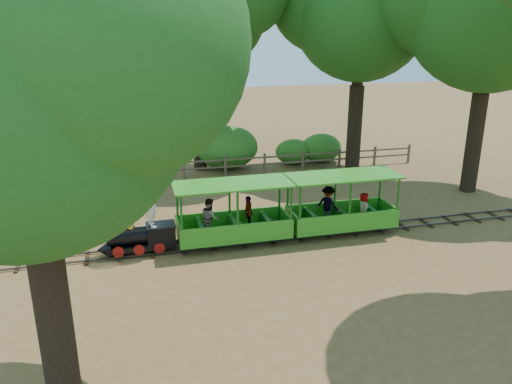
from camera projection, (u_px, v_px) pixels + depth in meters
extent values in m
plane|color=olive|center=(298.00, 237.00, 17.33)|extent=(90.00, 90.00, 0.00)
cube|color=#3F3D3A|center=(301.00, 238.00, 17.03)|extent=(22.00, 0.05, 0.05)
cube|color=#3F3D3A|center=(295.00, 231.00, 17.58)|extent=(22.00, 0.05, 0.05)
cube|color=#382314|center=(298.00, 236.00, 17.32)|extent=(0.12, 1.00, 0.05)
cube|color=#382314|center=(152.00, 251.00, 16.14)|extent=(0.12, 1.00, 0.05)
cube|color=#382314|center=(426.00, 223.00, 18.51)|extent=(0.12, 1.00, 0.05)
cube|color=black|center=(142.00, 245.00, 15.99)|extent=(2.14, 0.68, 0.18)
cylinder|color=black|center=(130.00, 236.00, 15.79)|extent=(1.36, 0.55, 0.55)
cylinder|color=black|center=(111.00, 223.00, 15.51)|extent=(0.16, 0.16, 0.43)
sphere|color=#B4932B|center=(131.00, 227.00, 15.71)|extent=(0.25, 0.25, 0.25)
cylinder|color=#B4932B|center=(123.00, 227.00, 15.65)|extent=(0.10, 0.10, 0.10)
cube|color=black|center=(161.00, 233.00, 16.03)|extent=(0.88, 0.68, 0.54)
cube|color=black|center=(161.00, 225.00, 15.94)|extent=(0.92, 0.74, 0.04)
cone|color=black|center=(104.00, 250.00, 15.72)|extent=(0.44, 0.62, 0.62)
cylinder|color=#B4932B|center=(106.00, 235.00, 15.60)|extent=(0.10, 0.14, 0.14)
cylinder|color=maroon|center=(118.00, 252.00, 15.49)|extent=(0.35, 0.06, 0.35)
cylinder|color=maroon|center=(118.00, 243.00, 16.14)|extent=(0.35, 0.06, 0.35)
cylinder|color=maroon|center=(139.00, 250.00, 15.64)|extent=(0.35, 0.06, 0.35)
cylinder|color=maroon|center=(138.00, 241.00, 16.29)|extent=(0.35, 0.06, 0.35)
cylinder|color=maroon|center=(160.00, 248.00, 15.79)|extent=(0.35, 0.06, 0.35)
cylinder|color=maroon|center=(158.00, 239.00, 16.44)|extent=(0.35, 0.06, 0.35)
sphere|color=white|center=(113.00, 206.00, 15.41)|extent=(0.88, 0.88, 0.88)
sphere|color=white|center=(125.00, 194.00, 15.44)|extent=(1.17, 1.17, 1.17)
sphere|color=white|center=(146.00, 183.00, 15.56)|extent=(0.97, 0.97, 0.97)
imported|color=white|center=(150.00, 202.00, 15.52)|extent=(0.56, 0.69, 1.66)
cube|color=#30921F|center=(234.00, 234.00, 16.68)|extent=(3.73, 1.42, 0.11)
cube|color=#165B14|center=(234.00, 238.00, 16.73)|extent=(3.35, 0.55, 0.15)
cube|color=#30921F|center=(238.00, 233.00, 15.97)|extent=(3.73, 0.07, 0.55)
cube|color=#30921F|center=(230.00, 218.00, 17.20)|extent=(3.73, 0.07, 0.55)
cube|color=#30921F|center=(233.00, 184.00, 16.13)|extent=(3.89, 1.59, 0.05)
cylinder|color=#165B14|center=(182.00, 222.00, 15.39)|extent=(0.08, 0.08, 1.75)
cylinder|color=#165B14|center=(177.00, 208.00, 16.58)|extent=(0.08, 0.08, 1.75)
cylinder|color=#165B14|center=(291.00, 211.00, 16.24)|extent=(0.08, 0.08, 1.75)
cylinder|color=#165B14|center=(279.00, 199.00, 17.42)|extent=(0.08, 0.08, 1.75)
cube|color=#165B14|center=(200.00, 230.00, 16.33)|extent=(0.13, 1.21, 0.44)
cube|color=#165B14|center=(234.00, 226.00, 16.60)|extent=(0.13, 1.21, 0.44)
cube|color=#165B14|center=(266.00, 223.00, 16.86)|extent=(0.13, 1.21, 0.44)
cylinder|color=black|center=(200.00, 245.00, 16.09)|extent=(0.31, 0.07, 0.31)
cylinder|color=black|center=(197.00, 236.00, 16.77)|extent=(0.31, 0.07, 0.31)
cylinder|color=black|center=(271.00, 237.00, 16.65)|extent=(0.31, 0.07, 0.31)
cylinder|color=black|center=(265.00, 229.00, 17.34)|extent=(0.31, 0.07, 0.31)
imported|color=gray|center=(210.00, 218.00, 16.17)|extent=(0.59, 0.71, 1.31)
imported|color=gray|center=(248.00, 212.00, 16.92)|extent=(0.34, 0.69, 1.14)
cube|color=#30921F|center=(341.00, 223.00, 17.60)|extent=(3.73, 1.42, 0.11)
cube|color=#165B14|center=(341.00, 227.00, 17.64)|extent=(3.35, 0.55, 0.15)
cube|color=#30921F|center=(349.00, 221.00, 16.88)|extent=(3.73, 0.07, 0.55)
cube|color=#30921F|center=(334.00, 208.00, 18.11)|extent=(3.73, 0.07, 0.55)
cube|color=#30921F|center=(343.00, 176.00, 17.05)|extent=(3.89, 1.59, 0.05)
cylinder|color=#165B14|center=(300.00, 211.00, 16.31)|extent=(0.08, 0.08, 1.75)
cylinder|color=#165B14|center=(288.00, 198.00, 17.50)|extent=(0.08, 0.08, 1.75)
cylinder|color=#165B14|center=(398.00, 202.00, 17.15)|extent=(0.08, 0.08, 1.75)
cylinder|color=#165B14|center=(380.00, 190.00, 18.34)|extent=(0.08, 0.08, 1.75)
cube|color=#165B14|center=(311.00, 219.00, 17.25)|extent=(0.13, 1.21, 0.44)
cube|color=#165B14|center=(341.00, 216.00, 17.51)|extent=(0.13, 1.21, 0.44)
cube|color=#165B14|center=(370.00, 213.00, 17.78)|extent=(0.13, 1.21, 0.44)
cylinder|color=black|center=(313.00, 233.00, 17.00)|extent=(0.31, 0.07, 0.31)
cylinder|color=black|center=(305.00, 225.00, 17.69)|extent=(0.31, 0.07, 0.31)
cylinder|color=black|center=(376.00, 226.00, 17.57)|extent=(0.31, 0.07, 0.31)
cylinder|color=black|center=(367.00, 219.00, 18.25)|extent=(0.31, 0.07, 0.31)
imported|color=gray|center=(328.00, 204.00, 17.43)|extent=(0.88, 0.97, 1.30)
imported|color=gray|center=(363.00, 208.00, 17.33)|extent=(0.50, 0.62, 1.11)
cylinder|color=#2D2116|center=(52.00, 150.00, 20.14)|extent=(0.70, 0.70, 4.39)
cylinder|color=#2D2116|center=(40.00, 62.00, 19.06)|extent=(0.52, 0.53, 2.51)
sphere|color=#1E571B|center=(32.00, 2.00, 18.38)|extent=(6.02, 6.02, 6.02)
cylinder|color=#2D2116|center=(199.00, 126.00, 24.88)|extent=(0.66, 0.66, 4.48)
cylinder|color=#2D2116|center=(196.00, 53.00, 23.78)|extent=(0.50, 0.50, 2.56)
sphere|color=#1E571B|center=(195.00, 1.00, 23.05)|extent=(6.94, 6.94, 6.94)
cylinder|color=#2D2116|center=(354.00, 129.00, 24.86)|extent=(0.72, 0.72, 4.22)
cylinder|color=#2D2116|center=(359.00, 60.00, 23.82)|extent=(0.54, 0.54, 2.41)
sphere|color=#1E571B|center=(362.00, 12.00, 23.13)|extent=(6.46, 6.46, 6.46)
cylinder|color=#2D2116|center=(474.00, 143.00, 21.55)|extent=(0.68, 0.68, 4.29)
cylinder|color=#2D2116|center=(485.00, 63.00, 20.49)|extent=(0.51, 0.51, 2.45)
sphere|color=#1E571B|center=(493.00, 4.00, 19.77)|extent=(6.96, 6.96, 6.96)
cylinder|color=#2D2116|center=(56.00, 328.00, 9.18)|extent=(0.64, 0.64, 3.31)
cylinder|color=#2D2116|center=(36.00, 195.00, 8.36)|extent=(0.48, 0.48, 1.89)
sphere|color=#1E571B|center=(20.00, 87.00, 7.80)|extent=(5.56, 5.56, 5.56)
sphere|color=#1E571B|center=(107.00, 42.00, 7.14)|extent=(4.17, 4.17, 4.17)
cube|color=brown|center=(50.00, 178.00, 22.39)|extent=(0.10, 0.10, 1.00)
cube|color=brown|center=(97.00, 174.00, 22.87)|extent=(0.10, 0.10, 1.00)
cube|color=brown|center=(141.00, 171.00, 23.34)|extent=(0.10, 0.10, 1.00)
cube|color=brown|center=(184.00, 169.00, 23.82)|extent=(0.10, 0.10, 1.00)
cube|color=brown|center=(225.00, 166.00, 24.29)|extent=(0.10, 0.10, 1.00)
cube|color=brown|center=(265.00, 163.00, 24.76)|extent=(0.10, 0.10, 1.00)
cube|color=brown|center=(303.00, 161.00, 25.24)|extent=(0.10, 0.10, 1.00)
cube|color=brown|center=(339.00, 158.00, 25.71)|extent=(0.10, 0.10, 1.00)
cube|color=brown|center=(375.00, 156.00, 26.19)|extent=(0.10, 0.10, 1.00)
cube|color=brown|center=(409.00, 153.00, 26.66)|extent=(0.10, 0.10, 1.00)
cube|color=brown|center=(245.00, 159.00, 24.43)|extent=(18.00, 0.06, 0.08)
cube|color=brown|center=(245.00, 165.00, 24.54)|extent=(18.00, 0.06, 0.08)
ellipsoid|color=#2D6B1E|center=(77.00, 162.00, 23.74)|extent=(2.40, 1.85, 1.66)
ellipsoid|color=#2D6B1E|center=(227.00, 147.00, 25.38)|extent=(3.17, 2.44, 2.20)
ellipsoid|color=#2D6B1E|center=(293.00, 152.00, 26.36)|extent=(1.92, 1.48, 1.33)
ellipsoid|color=#2D6B1E|center=(321.00, 148.00, 26.70)|extent=(2.22, 1.71, 1.54)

